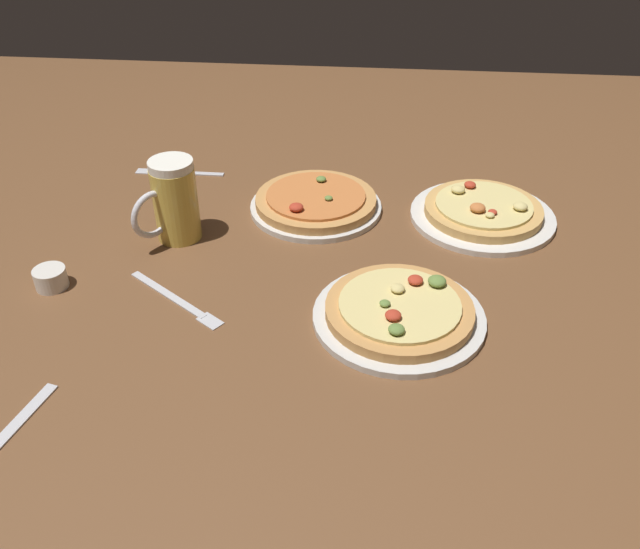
{
  "coord_description": "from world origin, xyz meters",
  "views": [
    {
      "loc": [
        0.09,
        -0.97,
        0.71
      ],
      "look_at": [
        0.0,
        0.0,
        0.02
      ],
      "focal_mm": 37.87,
      "sensor_mm": 36.0,
      "label": 1
    }
  ],
  "objects_px": {
    "pizza_plate_side": "(483,212)",
    "ramekin_sauce": "(51,278)",
    "pizza_plate_near": "(399,312)",
    "fork_left": "(177,299)",
    "fork_spare": "(177,172)",
    "pizza_plate_far": "(316,203)",
    "beer_mug_dark": "(174,201)"
  },
  "relations": [
    {
      "from": "ramekin_sauce",
      "to": "fork_spare",
      "type": "distance_m",
      "value": 0.47
    },
    {
      "from": "pizza_plate_side",
      "to": "ramekin_sauce",
      "type": "bearing_deg",
      "value": -158.16
    },
    {
      "from": "pizza_plate_side",
      "to": "fork_spare",
      "type": "relative_size",
      "value": 1.43
    },
    {
      "from": "pizza_plate_far",
      "to": "ramekin_sauce",
      "type": "height_order",
      "value": "pizza_plate_far"
    },
    {
      "from": "pizza_plate_near",
      "to": "fork_left",
      "type": "bearing_deg",
      "value": 177.53
    },
    {
      "from": "pizza_plate_near",
      "to": "fork_left",
      "type": "relative_size",
      "value": 1.45
    },
    {
      "from": "beer_mug_dark",
      "to": "pizza_plate_far",
      "type": "bearing_deg",
      "value": 27.67
    },
    {
      "from": "pizza_plate_side",
      "to": "beer_mug_dark",
      "type": "relative_size",
      "value": 1.8
    },
    {
      "from": "pizza_plate_far",
      "to": "beer_mug_dark",
      "type": "bearing_deg",
      "value": -152.33
    },
    {
      "from": "pizza_plate_far",
      "to": "ramekin_sauce",
      "type": "distance_m",
      "value": 0.54
    },
    {
      "from": "pizza_plate_far",
      "to": "beer_mug_dark",
      "type": "height_order",
      "value": "beer_mug_dark"
    },
    {
      "from": "ramekin_sauce",
      "to": "fork_spare",
      "type": "xyz_separation_m",
      "value": [
        0.1,
        0.46,
        -0.02
      ]
    },
    {
      "from": "pizza_plate_near",
      "to": "pizza_plate_side",
      "type": "xyz_separation_m",
      "value": [
        0.17,
        0.35,
        -0.0
      ]
    },
    {
      "from": "pizza_plate_far",
      "to": "fork_left",
      "type": "relative_size",
      "value": 1.39
    },
    {
      "from": "fork_spare",
      "to": "fork_left",
      "type": "bearing_deg",
      "value": -74.81
    },
    {
      "from": "fork_left",
      "to": "fork_spare",
      "type": "distance_m",
      "value": 0.49
    },
    {
      "from": "pizza_plate_side",
      "to": "fork_left",
      "type": "height_order",
      "value": "pizza_plate_side"
    },
    {
      "from": "pizza_plate_near",
      "to": "pizza_plate_side",
      "type": "relative_size",
      "value": 0.97
    },
    {
      "from": "ramekin_sauce",
      "to": "pizza_plate_far",
      "type": "bearing_deg",
      "value": 36.08
    },
    {
      "from": "pizza_plate_side",
      "to": "fork_left",
      "type": "bearing_deg",
      "value": -148.9
    },
    {
      "from": "beer_mug_dark",
      "to": "fork_spare",
      "type": "xyz_separation_m",
      "value": [
        -0.08,
        0.27,
        -0.08
      ]
    },
    {
      "from": "pizza_plate_side",
      "to": "fork_spare",
      "type": "height_order",
      "value": "pizza_plate_side"
    },
    {
      "from": "pizza_plate_near",
      "to": "pizza_plate_far",
      "type": "distance_m",
      "value": 0.4
    },
    {
      "from": "pizza_plate_far",
      "to": "pizza_plate_near",
      "type": "bearing_deg",
      "value": -63.81
    },
    {
      "from": "fork_left",
      "to": "fork_spare",
      "type": "bearing_deg",
      "value": 105.19
    },
    {
      "from": "pizza_plate_near",
      "to": "pizza_plate_side",
      "type": "height_order",
      "value": "same"
    },
    {
      "from": "beer_mug_dark",
      "to": "ramekin_sauce",
      "type": "height_order",
      "value": "beer_mug_dark"
    },
    {
      "from": "beer_mug_dark",
      "to": "ramekin_sauce",
      "type": "distance_m",
      "value": 0.26
    },
    {
      "from": "pizza_plate_far",
      "to": "beer_mug_dark",
      "type": "relative_size",
      "value": 1.68
    },
    {
      "from": "pizza_plate_near",
      "to": "fork_spare",
      "type": "height_order",
      "value": "pizza_plate_near"
    },
    {
      "from": "fork_spare",
      "to": "beer_mug_dark",
      "type": "bearing_deg",
      "value": -74.2
    },
    {
      "from": "pizza_plate_far",
      "to": "fork_left",
      "type": "height_order",
      "value": "pizza_plate_far"
    }
  ]
}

